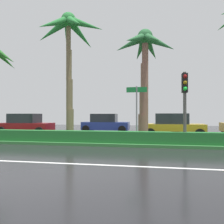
# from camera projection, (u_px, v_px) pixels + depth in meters

# --- Properties ---
(ground_plane) EXTENTS (90.00, 42.00, 0.10)m
(ground_plane) POSITION_uv_depth(u_px,v_px,m) (111.00, 141.00, 14.20)
(ground_plane) COLOR black
(near_lane_divider_stripe) EXTENTS (81.00, 0.14, 0.01)m
(near_lane_divider_stripe) POSITION_uv_depth(u_px,v_px,m) (71.00, 164.00, 7.31)
(near_lane_divider_stripe) COLOR white
(near_lane_divider_stripe) RESTS_ON ground_plane
(median_strip) EXTENTS (85.50, 4.00, 0.15)m
(median_strip) POSITION_uv_depth(u_px,v_px,m) (108.00, 141.00, 13.21)
(median_strip) COLOR #2D6B33
(median_strip) RESTS_ON ground_plane
(median_hedge) EXTENTS (76.50, 0.70, 0.60)m
(median_hedge) POSITION_uv_depth(u_px,v_px,m) (103.00, 137.00, 11.84)
(median_hedge) COLOR #1E6028
(median_hedge) RESTS_ON median_strip
(palm_tree_centre_left) EXTENTS (4.59, 4.31, 7.82)m
(palm_tree_centre_left) POSITION_uv_depth(u_px,v_px,m) (69.00, 37.00, 13.73)
(palm_tree_centre_left) COLOR brown
(palm_tree_centre_left) RESTS_ON median_strip
(palm_tree_centre) EXTENTS (3.74, 3.53, 6.56)m
(palm_tree_centre) POSITION_uv_depth(u_px,v_px,m) (145.00, 56.00, 13.16)
(palm_tree_centre) COLOR brown
(palm_tree_centre) RESTS_ON median_strip
(traffic_signal_median_right) EXTENTS (0.28, 0.43, 3.61)m
(traffic_signal_median_right) POSITION_uv_depth(u_px,v_px,m) (185.00, 94.00, 11.04)
(traffic_signal_median_right) COLOR #4C4C47
(traffic_signal_median_right) RESTS_ON median_strip
(street_name_sign) EXTENTS (1.10, 0.08, 3.00)m
(street_name_sign) POSITION_uv_depth(u_px,v_px,m) (137.00, 106.00, 11.90)
(street_name_sign) COLOR slate
(street_name_sign) RESTS_ON median_strip
(car_in_traffic_leading) EXTENTS (4.30, 2.02, 1.72)m
(car_in_traffic_leading) POSITION_uv_depth(u_px,v_px,m) (26.00, 124.00, 18.36)
(car_in_traffic_leading) COLOR maroon
(car_in_traffic_leading) RESTS_ON ground_plane
(car_in_traffic_second) EXTENTS (4.30, 2.02, 1.72)m
(car_in_traffic_second) POSITION_uv_depth(u_px,v_px,m) (105.00, 123.00, 20.66)
(car_in_traffic_second) COLOR navy
(car_in_traffic_second) RESTS_ON ground_plane
(car_in_traffic_third) EXTENTS (4.30, 2.02, 1.72)m
(car_in_traffic_third) POSITION_uv_depth(u_px,v_px,m) (173.00, 126.00, 16.22)
(car_in_traffic_third) COLOR #B28C1E
(car_in_traffic_third) RESTS_ON ground_plane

